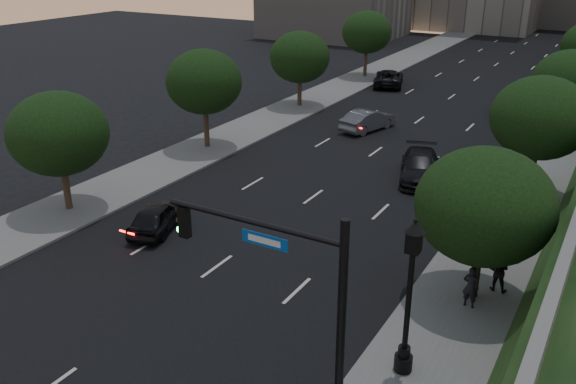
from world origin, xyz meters
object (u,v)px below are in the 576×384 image
Objects in this scene: traffic_signal_mast at (304,323)px; sedan_mid_left at (368,120)px; pedestrian_a at (471,287)px; street_lamp at (408,305)px; sedan_near_right at (420,167)px; sedan_far_left at (389,78)px; sedan_far_right at (504,105)px; pedestrian_c at (485,205)px; pedestrian_b at (499,270)px; sedan_near_left at (158,216)px.

traffic_signal_mast reaches higher than sedan_mid_left.
traffic_signal_mast is 4.11× the size of pedestrian_a.
street_lamp is 18.15m from sedan_near_right.
street_lamp is at bearing 93.98° from sedan_far_left.
sedan_far_left reaches higher than sedan_far_right.
pedestrian_c reaches higher than pedestrian_a.
pedestrian_a is 0.94× the size of pedestrian_c.
sedan_far_left is at bearing 108.28° from traffic_signal_mast.
street_lamp is 6.97m from pedestrian_b.
sedan_far_left is 31.47m from pedestrian_c.
sedan_mid_left is 1.13× the size of sedan_far_right.
sedan_far_left is (-16.15, 40.10, -1.84)m from street_lamp.
sedan_far_left is 3.13× the size of pedestrian_c.
sedan_near_left is 1.00× the size of sedan_far_right.
sedan_mid_left is 2.82× the size of pedestrian_a.
pedestrian_c reaches higher than sedan_far_left.
sedan_near_left is 0.75× the size of sedan_far_left.
sedan_mid_left is (-11.96, 25.13, -1.84)m from street_lamp.
traffic_signal_mast is 30.85m from sedan_mid_left.
pedestrian_c is at bearing -73.82° from pedestrian_b.
pedestrian_c is (4.80, -4.46, 0.26)m from sedan_near_right.
street_lamp is 27.89m from sedan_mid_left.
pedestrian_c is (-0.49, 12.81, -1.58)m from street_lamp.
sedan_near_left is (-12.50, 8.05, -2.95)m from traffic_signal_mast.
street_lamp is 0.99× the size of sedan_far_left.
sedan_far_left is 25.28m from sedan_near_right.
sedan_far_left is 1.34× the size of sedan_far_right.
traffic_signal_mast is 16.86m from pedestrian_c.
sedan_far_right is 2.33× the size of pedestrian_c.
sedan_far_right is 2.49× the size of pedestrian_a.
pedestrian_b reaches higher than sedan_far_right.
pedestrian_c is at bearing -75.46° from pedestrian_a.
traffic_signal_mast is 1.65× the size of sedan_far_right.
traffic_signal_mast reaches higher than sedan_far_left.
pedestrian_a is (15.02, 0.60, 0.28)m from sedan_near_left.
sedan_near_right is at bearing -99.40° from sedan_far_right.
pedestrian_b is (13.48, -18.51, 0.23)m from sedan_mid_left.
sedan_near_right is at bearing -59.23° from pedestrian_b.
sedan_far_right is 22.52m from pedestrian_c.
pedestrian_a is at bearing 68.09° from pedestrian_b.
street_lamp is at bearing -90.68° from sedan_near_right.
traffic_signal_mast reaches higher than pedestrian_a.
sedan_far_right is at bearing 68.62° from sedan_near_right.
pedestrian_c is at bearing -165.31° from sedan_near_left.
pedestrian_c is at bearing -86.37° from sedan_far_right.
sedan_near_left is at bearing 99.76° from sedan_mid_left.
traffic_signal_mast reaches higher than pedestrian_c.
traffic_signal_mast is at bearing -97.90° from sedan_near_right.
traffic_signal_mast is 3.86× the size of pedestrian_c.
sedan_near_left is 15.04m from pedestrian_a.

